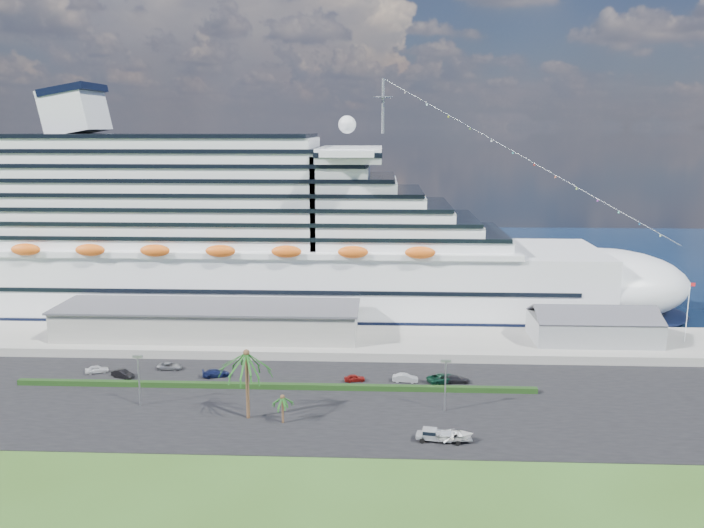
{
  "coord_description": "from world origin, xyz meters",
  "views": [
    {
      "loc": [
        10.03,
        -92.57,
        43.36
      ],
      "look_at": [
        4.6,
        30.0,
        18.88
      ],
      "focal_mm": 35.0,
      "sensor_mm": 36.0,
      "label": 1
    }
  ],
  "objects_px": {
    "cruise_ship": "(247,244)",
    "pickup_truck": "(433,435)",
    "boat_trailer": "(454,435)",
    "parked_car_3": "(216,373)"
  },
  "relations": [
    {
      "from": "boat_trailer",
      "to": "parked_car_3",
      "type": "bearing_deg",
      "value": 148.65
    },
    {
      "from": "cruise_ship",
      "to": "boat_trailer",
      "type": "xyz_separation_m",
      "value": [
        41.91,
        -66.94,
        -15.42
      ]
    },
    {
      "from": "cruise_ship",
      "to": "parked_car_3",
      "type": "height_order",
      "value": "cruise_ship"
    },
    {
      "from": "cruise_ship",
      "to": "pickup_truck",
      "type": "xyz_separation_m",
      "value": [
        39.02,
        -66.59,
        -15.61
      ]
    },
    {
      "from": "cruise_ship",
      "to": "parked_car_3",
      "type": "bearing_deg",
      "value": -86.75
    },
    {
      "from": "cruise_ship",
      "to": "pickup_truck",
      "type": "relative_size",
      "value": 36.72
    },
    {
      "from": "cruise_ship",
      "to": "parked_car_3",
      "type": "xyz_separation_m",
      "value": [
        2.44,
        -42.9,
        -15.89
      ]
    },
    {
      "from": "cruise_ship",
      "to": "pickup_truck",
      "type": "height_order",
      "value": "cruise_ship"
    },
    {
      "from": "parked_car_3",
      "to": "boat_trailer",
      "type": "height_order",
      "value": "boat_trailer"
    },
    {
      "from": "pickup_truck",
      "to": "boat_trailer",
      "type": "height_order",
      "value": "pickup_truck"
    }
  ]
}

